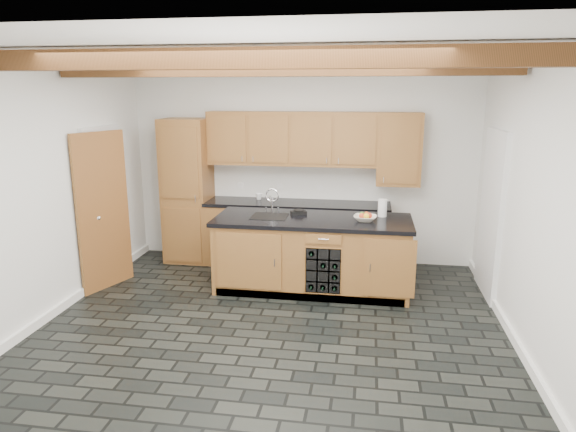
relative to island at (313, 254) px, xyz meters
name	(u,v)px	position (x,y,z in m)	size (l,w,h in m)	color
ground	(270,331)	(-0.31, -1.28, -0.46)	(5.00, 5.00, 0.00)	black
room_shell	(270,181)	(-0.39, -0.75, 1.06)	(5.01, 5.00, 5.00)	white
back_cabinetry	(273,198)	(-0.68, 0.95, 0.52)	(3.65, 0.62, 2.20)	olive
island	(313,254)	(0.00, 0.00, 0.00)	(2.48, 0.96, 0.93)	olive
faucet	(270,213)	(-0.56, 0.05, 0.50)	(0.45, 0.40, 0.34)	black
kitchen_scale	(299,212)	(-0.21, 0.19, 0.49)	(0.22, 0.17, 0.06)	black
fruit_bowl	(365,218)	(0.64, -0.03, 0.50)	(0.28, 0.28, 0.07)	beige
fruit_cluster	(365,215)	(0.64, -0.03, 0.54)	(0.16, 0.17, 0.07)	#B13017
paper_towel	(382,208)	(0.85, 0.25, 0.58)	(0.11, 0.11, 0.22)	white
mug	(259,196)	(-0.91, 1.03, 0.51)	(0.10, 0.10, 0.09)	white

